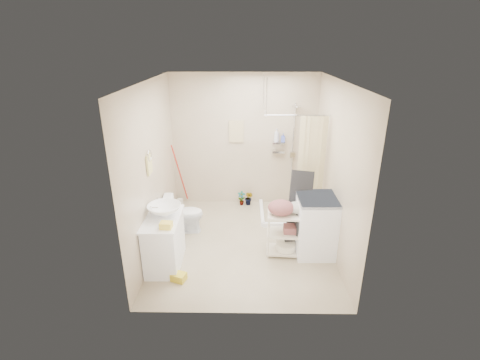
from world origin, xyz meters
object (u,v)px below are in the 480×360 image
Objects in this scene: vanity at (164,241)px; laundry_rack at (287,230)px; washing_machine at (317,225)px; toilet at (184,214)px.

laundry_rack is (1.83, 0.31, 0.03)m from vanity.
washing_machine is 1.13× the size of laundry_rack.
vanity is at bearing 169.05° from toilet.
vanity is at bearing -171.51° from washing_machine.
laundry_rack is (-0.47, -0.07, -0.05)m from washing_machine.
toilet is (0.12, 0.98, -0.05)m from vanity.
toilet is 0.81× the size of laundry_rack.
vanity is 1.06× the size of laundry_rack.
toilet is at bearing 161.93° from laundry_rack.
vanity is at bearing -166.91° from laundry_rack.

